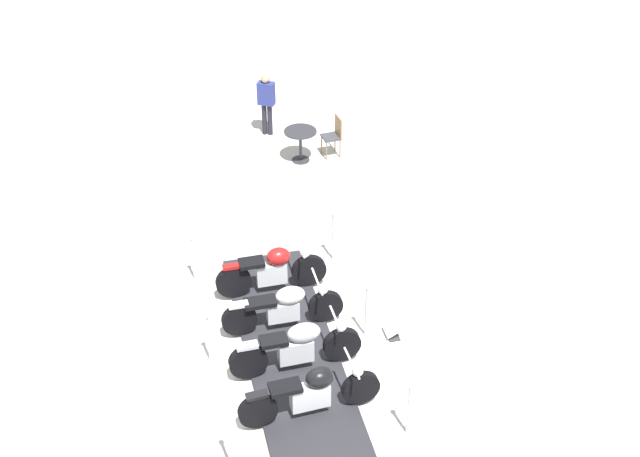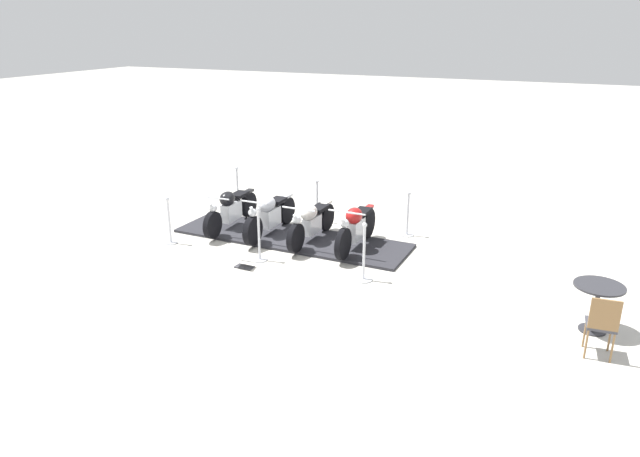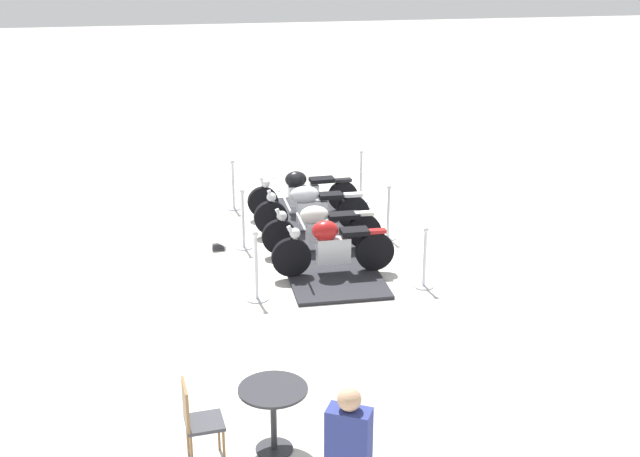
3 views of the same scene
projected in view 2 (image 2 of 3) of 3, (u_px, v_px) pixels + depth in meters
The scene contains 15 objects.
ground_plane at pixel (291, 239), 13.09m from camera, with size 80.00×80.00×0.00m, color beige.
display_platform at pixel (291, 238), 13.08m from camera, with size 5.31×1.52×0.06m, color #28282D.
motorcycle_black at pixel (231, 209), 13.52m from camera, with size 2.26×0.70×0.90m.
motorcycle_chrome at pixel (270, 214), 13.10m from camera, with size 2.21×0.61×0.93m.
motorcycle_cream at pixel (311, 221), 12.68m from camera, with size 2.15×0.75×0.91m.
motorcycle_maroon at pixel (356, 227), 12.25m from camera, with size 2.06×0.79×0.96m.
stanchion_left_rear at pixel (408, 221), 13.21m from camera, with size 0.32×0.32×1.03m.
stanchion_right_rear at pixel (364, 263), 10.91m from camera, with size 0.35×0.35×1.14m.
stanchion_right_mid at pixel (259, 243), 11.82m from camera, with size 0.32×0.32×1.13m.
stanchion_left_mid at pixel (317, 208), 14.12m from camera, with size 0.31×0.31×1.05m.
stanchion_right_front at pixel (170, 227), 12.73m from camera, with size 0.28×0.28×1.05m.
stanchion_left_front at pixel (238, 196), 15.04m from camera, with size 0.34×0.34×1.13m.
info_placard at pixel (244, 264), 11.56m from camera, with size 0.27×0.37×0.23m.
cafe_table at pixel (598, 297), 9.03m from camera, with size 0.76×0.76×0.78m.
cafe_chair_near_table at pixel (602, 323), 8.31m from camera, with size 0.43×0.43×0.97m.
Camera 2 is at (10.91, 5.64, 4.59)m, focal length 32.96 mm.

